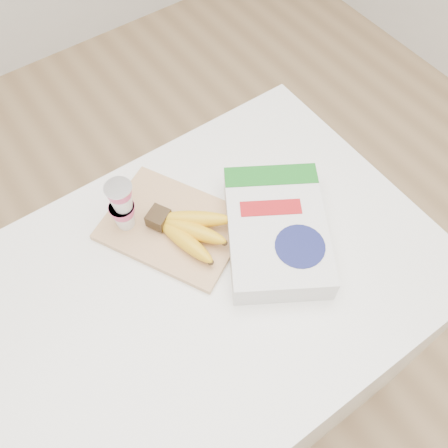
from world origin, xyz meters
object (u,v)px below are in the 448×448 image
table (197,350)px  cutting_board (173,226)px  yogurt_stack (122,205)px  cereal_box (276,231)px  bananas (188,229)px

table → cutting_board: bearing=68.9°
yogurt_stack → cereal_box: 0.35m
cutting_board → bananas: (0.01, -0.04, 0.03)m
bananas → cereal_box: same height
table → cereal_box: 0.52m
yogurt_stack → bananas: bearing=-47.0°
cutting_board → cereal_box: bearing=-70.4°
yogurt_stack → table: bearing=-82.4°
cereal_box → cutting_board: bearing=169.3°
yogurt_stack → cutting_board: bearing=-36.1°
table → cereal_box: size_ratio=2.95×
table → yogurt_stack: size_ratio=8.05×
cutting_board → cereal_box: size_ratio=0.80×
yogurt_stack → cereal_box: size_ratio=0.37×
cereal_box → bananas: bearing=176.1°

